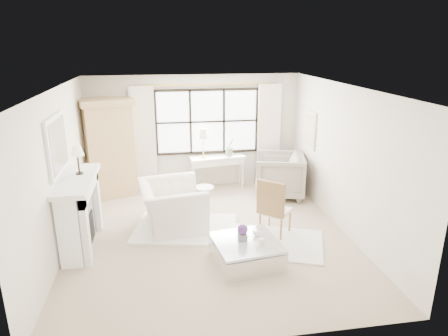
{
  "coord_description": "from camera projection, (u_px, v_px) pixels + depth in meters",
  "views": [
    {
      "loc": [
        -0.82,
        -6.58,
        3.44
      ],
      "look_at": [
        0.29,
        0.2,
        1.24
      ],
      "focal_mm": 32.0,
      "sensor_mm": 36.0,
      "label": 1
    }
  ],
  "objects": [
    {
      "name": "floor",
      "position": [
        210.0,
        236.0,
        7.35
      ],
      "size": [
        5.5,
        5.5,
        0.0
      ],
      "primitive_type": "plane",
      "color": "tan",
      "rests_on": "ground"
    },
    {
      "name": "ceiling",
      "position": [
        208.0,
        88.0,
        6.53
      ],
      "size": [
        5.5,
        5.5,
        0.0
      ],
      "primitive_type": "plane",
      "rotation": [
        3.14,
        0.0,
        0.0
      ],
      "color": "white",
      "rests_on": "ground"
    },
    {
      "name": "wall_back",
      "position": [
        195.0,
        132.0,
        9.53
      ],
      "size": [
        5.0,
        0.0,
        5.0
      ],
      "primitive_type": "plane",
      "rotation": [
        1.57,
        0.0,
        0.0
      ],
      "color": "beige",
      "rests_on": "ground"
    },
    {
      "name": "wall_front",
      "position": [
        241.0,
        241.0,
        4.36
      ],
      "size": [
        5.0,
        0.0,
        5.0
      ],
      "primitive_type": "plane",
      "rotation": [
        -1.57,
        0.0,
        0.0
      ],
      "color": "beige",
      "rests_on": "ground"
    },
    {
      "name": "wall_left",
      "position": [
        59.0,
        174.0,
        6.56
      ],
      "size": [
        0.0,
        5.5,
        5.5
      ],
      "primitive_type": "plane",
      "rotation": [
        1.57,
        0.0,
        1.57
      ],
      "color": "white",
      "rests_on": "ground"
    },
    {
      "name": "wall_right",
      "position": [
        344.0,
        160.0,
        7.33
      ],
      "size": [
        0.0,
        5.5,
        5.5
      ],
      "primitive_type": "plane",
      "rotation": [
        1.57,
        0.0,
        -1.57
      ],
      "color": "silver",
      "rests_on": "ground"
    },
    {
      "name": "window_pane",
      "position": [
        207.0,
        122.0,
        9.48
      ],
      "size": [
        2.4,
        0.02,
        1.5
      ],
      "primitive_type": "cube",
      "color": "white",
      "rests_on": "wall_back"
    },
    {
      "name": "window_frame",
      "position": [
        207.0,
        122.0,
        9.47
      ],
      "size": [
        2.5,
        0.04,
        1.5
      ],
      "primitive_type": null,
      "color": "black",
      "rests_on": "wall_back"
    },
    {
      "name": "curtain_rod",
      "position": [
        207.0,
        85.0,
        9.16
      ],
      "size": [
        3.3,
        0.04,
        0.04
      ],
      "primitive_type": "cylinder",
      "rotation": [
        0.0,
        1.57,
        0.0
      ],
      "color": "#AA813B",
      "rests_on": "wall_back"
    },
    {
      "name": "curtain_left",
      "position": [
        144.0,
        140.0,
        9.28
      ],
      "size": [
        0.55,
        0.1,
        2.47
      ],
      "primitive_type": "cube",
      "color": "silver",
      "rests_on": "ground"
    },
    {
      "name": "curtain_right",
      "position": [
        269.0,
        135.0,
        9.74
      ],
      "size": [
        0.55,
        0.1,
        2.47
      ],
      "primitive_type": "cube",
      "color": "white",
      "rests_on": "ground"
    },
    {
      "name": "fireplace",
      "position": [
        78.0,
        212.0,
        6.81
      ],
      "size": [
        0.58,
        1.66,
        1.26
      ],
      "color": "white",
      "rests_on": "ground"
    },
    {
      "name": "mirror_frame",
      "position": [
        57.0,
        145.0,
        6.41
      ],
      "size": [
        0.05,
        1.15,
        0.95
      ],
      "primitive_type": "cube",
      "color": "white",
      "rests_on": "wall_left"
    },
    {
      "name": "mirror_glass",
      "position": [
        59.0,
        145.0,
        6.42
      ],
      "size": [
        0.02,
        1.0,
        0.8
      ],
      "primitive_type": "cube",
      "color": "#B4B9C0",
      "rests_on": "wall_left"
    },
    {
      "name": "art_frame",
      "position": [
        310.0,
        130.0,
        8.86
      ],
      "size": [
        0.04,
        0.62,
        0.82
      ],
      "primitive_type": "cube",
      "color": "silver",
      "rests_on": "wall_right"
    },
    {
      "name": "art_canvas",
      "position": [
        309.0,
        130.0,
        8.86
      ],
      "size": [
        0.01,
        0.52,
        0.72
      ],
      "primitive_type": "cube",
      "color": "beige",
      "rests_on": "wall_right"
    },
    {
      "name": "mantel_lamp",
      "position": [
        77.0,
        152.0,
        6.7
      ],
      "size": [
        0.22,
        0.22,
        0.51
      ],
      "color": "black",
      "rests_on": "fireplace"
    },
    {
      "name": "armoire",
      "position": [
        109.0,
        148.0,
        8.97
      ],
      "size": [
        1.29,
        1.02,
        2.24
      ],
      "rotation": [
        0.0,
        0.0,
        0.33
      ],
      "color": "tan",
      "rests_on": "floor"
    },
    {
      "name": "console_table",
      "position": [
        217.0,
        172.0,
        9.65
      ],
      "size": [
        1.35,
        0.64,
        0.8
      ],
      "rotation": [
        0.0,
        0.0,
        0.15
      ],
      "color": "white",
      "rests_on": "floor"
    },
    {
      "name": "console_lamp",
      "position": [
        203.0,
        134.0,
        9.3
      ],
      "size": [
        0.28,
        0.28,
        0.69
      ],
      "color": "#BB8540",
      "rests_on": "console_table"
    },
    {
      "name": "orchid_plant",
      "position": [
        230.0,
        147.0,
        9.5
      ],
      "size": [
        0.31,
        0.29,
        0.44
      ],
      "primitive_type": "imported",
      "rotation": [
        0.0,
        0.0,
        0.5
      ],
      "color": "#60774F",
      "rests_on": "console_table"
    },
    {
      "name": "side_table",
      "position": [
        204.0,
        195.0,
        8.43
      ],
      "size": [
        0.4,
        0.4,
        0.51
      ],
      "color": "silver",
      "rests_on": "floor"
    },
    {
      "name": "rug_left",
      "position": [
        186.0,
        228.0,
        7.63
      ],
      "size": [
        2.14,
        1.71,
        0.03
      ],
      "primitive_type": "cube",
      "rotation": [
        0.0,
        0.0,
        -0.21
      ],
      "color": "white",
      "rests_on": "floor"
    },
    {
      "name": "rug_right",
      "position": [
        275.0,
        243.0,
        7.08
      ],
      "size": [
        1.96,
        1.73,
        0.03
      ],
      "primitive_type": "cube",
      "rotation": [
        0.0,
        0.0,
        -0.36
      ],
      "color": "white",
      "rests_on": "floor"
    },
    {
      "name": "club_armchair",
      "position": [
        172.0,
        206.0,
        7.6
      ],
      "size": [
        1.32,
        1.46,
        0.86
      ],
      "primitive_type": "imported",
      "rotation": [
        0.0,
        0.0,
        1.69
      ],
      "color": "white",
      "rests_on": "floor"
    },
    {
      "name": "wingback_chair",
      "position": [
        279.0,
        175.0,
        9.14
      ],
      "size": [
        1.32,
        1.3,
        0.99
      ],
      "primitive_type": "imported",
      "rotation": [
        0.0,
        0.0,
        -1.83
      ],
      "color": "gray",
      "rests_on": "floor"
    },
    {
      "name": "french_chair",
      "position": [
        275.0,
        219.0,
        7.33
      ],
      "size": [
        0.68,
        0.68,
        1.08
      ],
      "rotation": [
        0.0,
        0.0,
        2.42
      ],
      "color": "#996E40",
      "rests_on": "floor"
    },
    {
      "name": "coffee_table",
      "position": [
        246.0,
        252.0,
        6.43
      ],
      "size": [
        1.13,
        1.13,
        0.38
      ],
      "rotation": [
        0.0,
        0.0,
        0.15
      ],
      "color": "white",
      "rests_on": "floor"
    },
    {
      "name": "planter_box",
      "position": [
        242.0,
        237.0,
        6.39
      ],
      "size": [
        0.16,
        0.16,
        0.11
      ],
      "primitive_type": "cube",
      "rotation": [
        0.0,
        0.0,
        -0.07
      ],
      "color": "slate",
      "rests_on": "coffee_table"
    },
    {
      "name": "planter_flowers",
      "position": [
        243.0,
        229.0,
        6.34
      ],
      "size": [
        0.17,
        0.17,
        0.17
      ],
      "primitive_type": "sphere",
      "color": "#572F75",
      "rests_on": "planter_box"
    },
    {
      "name": "pillar_candle",
      "position": [
        261.0,
        242.0,
        6.21
      ],
      "size": [
        0.09,
        0.09,
        0.12
      ],
      "primitive_type": "cylinder",
      "color": "white",
      "rests_on": "coffee_table"
    },
    {
      "name": "coffee_vase",
      "position": [
        258.0,
        231.0,
        6.52
      ],
      "size": [
        0.19,
        0.19,
        0.16
      ],
      "primitive_type": "imported",
      "rotation": [
        0.0,
        0.0,
        0.21
      ],
      "color": "white",
      "rests_on": "coffee_table"
    }
  ]
}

